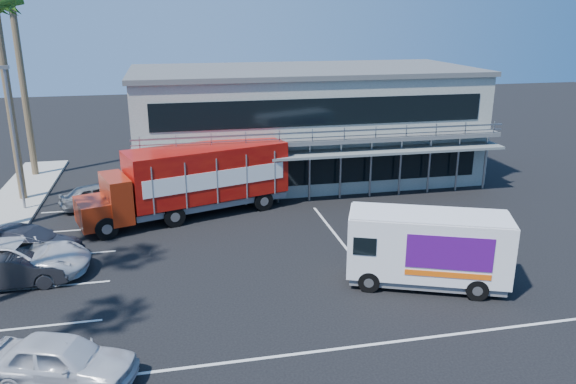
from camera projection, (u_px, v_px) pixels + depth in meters
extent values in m
plane|color=black|center=(317.00, 270.00, 24.48)|extent=(120.00, 120.00, 0.00)
cube|color=gray|center=(303.00, 125.00, 38.00)|extent=(22.00, 10.00, 7.00)
cube|color=#515454|center=(304.00, 70.00, 36.90)|extent=(22.40, 10.40, 0.30)
cube|color=#515454|center=(326.00, 141.00, 32.75)|extent=(22.00, 1.20, 0.25)
cube|color=gray|center=(328.00, 134.00, 32.09)|extent=(22.00, 0.08, 0.90)
cube|color=slate|center=(327.00, 154.00, 32.69)|extent=(22.00, 1.80, 0.15)
cube|color=black|center=(322.00, 171.00, 33.90)|extent=(20.00, 0.06, 1.60)
cube|color=black|center=(324.00, 112.00, 32.81)|extent=(20.00, 0.06, 1.60)
cylinder|color=brown|center=(10.00, 109.00, 31.98)|extent=(0.44, 0.44, 11.00)
cylinder|color=brown|center=(24.00, 88.00, 36.87)|extent=(0.44, 0.44, 12.00)
cylinder|color=gray|center=(15.00, 142.00, 30.67)|extent=(0.14, 0.14, 8.00)
cube|color=gray|center=(4.00, 67.00, 29.46)|extent=(0.50, 0.25, 0.18)
cube|color=maroon|center=(94.00, 213.00, 28.35)|extent=(2.19, 2.79, 1.31)
cube|color=maroon|center=(116.00, 198.00, 28.74)|extent=(1.85, 2.92, 2.29)
cube|color=black|center=(115.00, 186.00, 28.54)|extent=(0.74, 2.22, 0.76)
cube|color=#AC160A|center=(207.00, 172.00, 30.87)|extent=(9.12, 5.20, 2.83)
cube|color=slate|center=(209.00, 201.00, 31.39)|extent=(9.00, 4.81, 0.33)
cube|color=white|center=(217.00, 180.00, 29.77)|extent=(7.65, 2.42, 0.93)
cube|color=white|center=(198.00, 168.00, 32.04)|extent=(7.65, 2.42, 0.93)
cylinder|color=black|center=(106.00, 229.00, 27.67)|extent=(1.16, 0.61, 1.13)
cylinder|color=black|center=(96.00, 214.00, 29.66)|extent=(1.16, 0.61, 1.13)
cylinder|color=black|center=(174.00, 217.00, 29.31)|extent=(1.16, 0.61, 1.13)
cylinder|color=black|center=(161.00, 204.00, 31.30)|extent=(1.16, 0.61, 1.13)
cylinder|color=black|center=(263.00, 201.00, 31.77)|extent=(1.16, 0.61, 1.13)
cylinder|color=black|center=(245.00, 190.00, 33.75)|extent=(1.16, 0.61, 1.13)
cube|color=white|center=(428.00, 245.00, 22.62)|extent=(6.71, 4.38, 2.54)
cube|color=slate|center=(425.00, 277.00, 23.05)|extent=(6.39, 4.08, 0.32)
cube|color=black|center=(350.00, 234.00, 23.04)|extent=(0.72, 1.68, 0.86)
cube|color=white|center=(430.00, 215.00, 22.23)|extent=(6.58, 4.29, 0.07)
cube|color=#470C6D|center=(450.00, 253.00, 21.41)|extent=(3.05, 1.24, 1.36)
cube|color=#470C6D|center=(444.00, 232.00, 23.49)|extent=(3.05, 1.24, 1.36)
cube|color=#F2590C|center=(448.00, 275.00, 21.68)|extent=(3.04, 1.23, 0.23)
cylinder|color=black|center=(369.00, 282.00, 22.48)|extent=(0.91, 0.58, 0.87)
cylinder|color=black|center=(370.00, 262.00, 24.29)|extent=(0.91, 0.58, 0.87)
cylinder|color=black|center=(477.00, 290.00, 21.82)|extent=(0.91, 0.58, 0.87)
cylinder|color=black|center=(470.00, 269.00, 23.63)|extent=(0.91, 0.58, 0.87)
imported|color=silver|center=(62.00, 361.00, 16.80)|extent=(4.82, 3.20, 1.53)
imported|color=black|center=(13.00, 270.00, 22.88)|extent=(4.38, 1.68, 1.42)
imported|color=silver|center=(18.00, 259.00, 23.64)|extent=(6.05, 3.18, 1.63)
imported|color=#292C37|center=(28.00, 243.00, 25.47)|extent=(5.57, 3.97, 1.50)
imported|color=gray|center=(97.00, 195.00, 32.28)|extent=(4.44, 3.09, 1.40)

